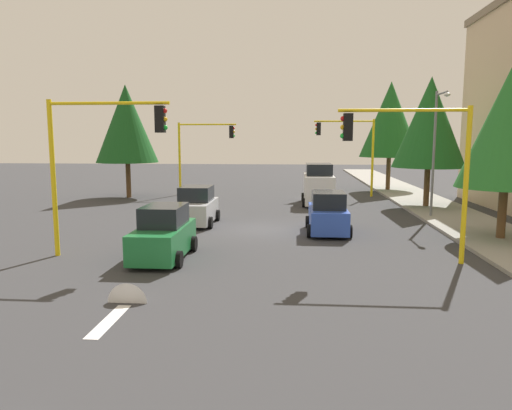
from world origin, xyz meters
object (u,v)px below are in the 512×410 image
street_lamp_curbside (437,140)px  tree_roadside_near (508,128)px  traffic_signal_near_left (414,153)px  tree_roadside_mid (430,122)px  car_green (164,235)px  tree_roadside_far (390,120)px  traffic_signal_near_right (98,147)px  tree_opposite_side (126,124)px  traffic_signal_far_right (202,144)px  delivery_van_white (318,186)px  car_silver (196,207)px  car_blue (328,214)px  traffic_signal_far_left (350,142)px

street_lamp_curbside → tree_roadside_near: tree_roadside_near is taller
traffic_signal_near_left → street_lamp_curbside: 10.24m
tree_roadside_mid → car_green: 19.91m
street_lamp_curbside → tree_roadside_far: bearing=178.8°
traffic_signal_near_right → car_green: 4.03m
tree_roadside_mid → tree_opposite_side: bearing=-100.8°
traffic_signal_far_right → tree_opposite_side: size_ratio=0.68×
delivery_van_white → car_green: bearing=-23.0°
traffic_signal_far_right → car_green: size_ratio=1.42×
traffic_signal_near_right → car_silver: traffic_signal_near_right is taller
delivery_van_white → traffic_signal_far_right: bearing=-118.2°
street_lamp_curbside → tree_roadside_far: 14.49m
tree_roadside_mid → car_silver: size_ratio=2.21×
traffic_signal_far_right → car_green: traffic_signal_far_right is taller
delivery_van_white → tree_roadside_near: bearing=33.1°
tree_roadside_far → car_blue: tree_roadside_far is taller
car_green → traffic_signal_far_right: bearing=-173.3°
traffic_signal_far_right → street_lamp_curbside: bearing=55.1°
delivery_van_white → tree_opposite_side: bearing=-101.0°
traffic_signal_near_right → tree_roadside_far: 28.48m
traffic_signal_far_right → traffic_signal_near_left: bearing=29.6°
traffic_signal_far_left → street_lamp_curbside: street_lamp_curbside is taller
traffic_signal_near_left → tree_roadside_near: size_ratio=0.75×
traffic_signal_near_right → car_green: bearing=88.0°
tree_roadside_near → tree_opposite_side: (-14.00, -21.50, 0.65)m
tree_roadside_mid → tree_roadside_far: bearing=-177.1°
traffic_signal_far_right → delivery_van_white: size_ratio=1.18×
tree_roadside_mid → tree_roadside_far: (-10.00, -0.50, 0.57)m
street_lamp_curbside → tree_opposite_side: tree_opposite_side is taller
car_blue → tree_opposite_side: bearing=-132.1°
traffic_signal_far_left → car_silver: (12.89, -9.31, -3.27)m
car_silver → tree_opposite_side: bearing=-145.7°
car_blue → tree_roadside_far: bearing=161.2°
traffic_signal_near_left → tree_opposite_side: (-18.00, -16.68, 1.59)m
tree_roadside_far → street_lamp_curbside: bearing=-1.2°
tree_roadside_near → car_green: size_ratio=1.85×
delivery_van_white → car_silver: bearing=-39.7°
traffic_signal_far_left → tree_roadside_near: 16.71m
car_blue → traffic_signal_far_left: bearing=169.9°
traffic_signal_near_right → tree_roadside_near: (-4.00, 16.23, 0.74)m
traffic_signal_far_right → car_silver: (12.89, 2.12, -3.12)m
traffic_signal_near_left → car_blue: bearing=-154.0°
traffic_signal_far_right → traffic_signal_near_left: 23.01m
traffic_signal_far_left → tree_roadside_mid: size_ratio=0.71×
traffic_signal_far_left → street_lamp_curbside: 10.95m
traffic_signal_far_left → car_green: bearing=-24.3°
car_green → tree_roadside_far: bearing=152.0°
car_silver → tree_roadside_far: bearing=142.2°
street_lamp_curbside → car_blue: street_lamp_curbside is taller
traffic_signal_far_left → car_blue: 15.31m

